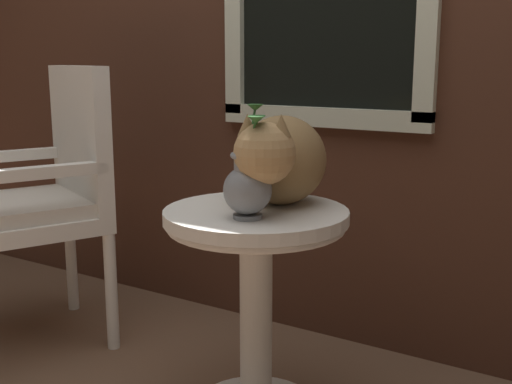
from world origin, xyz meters
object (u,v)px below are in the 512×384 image
object	(u,v)px
wicker_chair	(45,191)
cat	(279,159)
wicker_side_table	(256,273)
pewter_vase_with_ivy	(248,184)

from	to	relation	value
wicker_chair	cat	world-z (taller)	wicker_chair
wicker_side_table	cat	bearing A→B (deg)	69.45
wicker_side_table	pewter_vase_with_ivy	world-z (taller)	pewter_vase_with_ivy
wicker_side_table	wicker_chair	bearing A→B (deg)	176.15
wicker_chair	cat	distance (m)	1.01
wicker_chair	wicker_side_table	bearing A→B (deg)	-3.85
wicker_side_table	cat	xyz separation A→B (m)	(0.03, 0.08, 0.32)
wicker_side_table	pewter_vase_with_ivy	distance (m)	0.30
wicker_chair	pewter_vase_with_ivy	distance (m)	1.02
pewter_vase_with_ivy	wicker_side_table	bearing A→B (deg)	110.59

